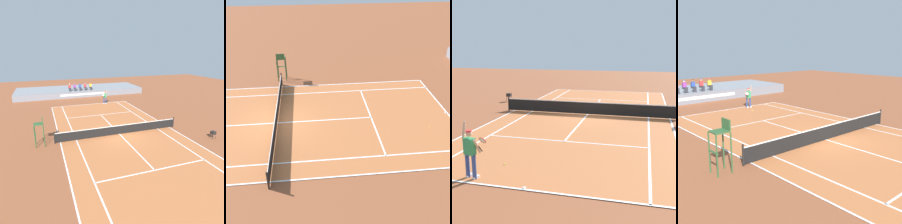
% 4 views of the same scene
% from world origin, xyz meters
% --- Properties ---
extents(ground_plane, '(80.00, 80.00, 0.00)m').
position_xyz_m(ground_plane, '(0.00, 0.00, 0.00)').
color(ground_plane, brown).
extents(court, '(11.08, 23.88, 0.03)m').
position_xyz_m(court, '(0.00, 0.00, 0.01)').
color(court, '#B76638').
rests_on(court, ground).
extents(net, '(11.98, 0.10, 1.07)m').
position_xyz_m(net, '(0.00, 0.00, 0.52)').
color(net, black).
rests_on(net, ground).
extents(tennis_player, '(0.83, 0.61, 2.08)m').
position_xyz_m(tennis_player, '(2.13, 11.49, 0.99)').
color(tennis_player, navy).
rests_on(tennis_player, ground).
extents(tennis_ball, '(0.07, 0.07, 0.07)m').
position_xyz_m(tennis_ball, '(1.55, 10.03, 0.03)').
color(tennis_ball, '#D1E533').
rests_on(tennis_ball, ground).
extents(ball_hopper, '(0.36, 0.36, 0.70)m').
position_xyz_m(ball_hopper, '(7.59, -3.63, 0.57)').
color(ball_hopper, black).
rests_on(ball_hopper, ground).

